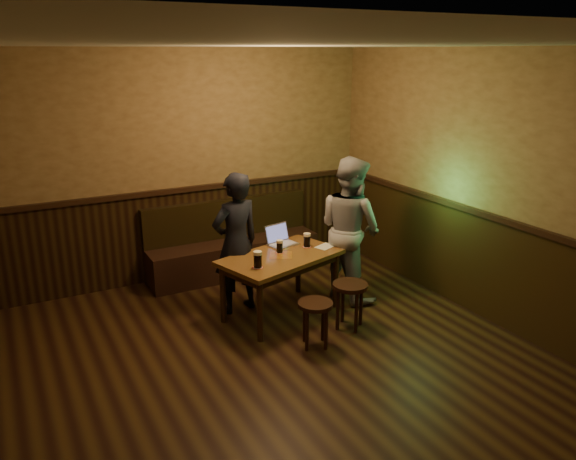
# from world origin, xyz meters

# --- Properties ---
(room) EXTENTS (5.04, 6.04, 2.84)m
(room) POSITION_xyz_m (0.00, 0.22, 1.20)
(room) COLOR black
(room) RESTS_ON ground
(bench) EXTENTS (2.20, 0.50, 0.95)m
(bench) POSITION_xyz_m (0.56, 2.75, 0.31)
(bench) COLOR black
(bench) RESTS_ON ground
(pub_table) EXTENTS (1.43, 1.06, 0.69)m
(pub_table) POSITION_xyz_m (0.56, 1.40, 0.59)
(pub_table) COLOR brown
(pub_table) RESTS_ON ground
(stool_left) EXTENTS (0.44, 0.44, 0.46)m
(stool_left) POSITION_xyz_m (0.54, 0.63, 0.37)
(stool_left) COLOR black
(stool_left) RESTS_ON ground
(stool_right) EXTENTS (0.39, 0.39, 0.49)m
(stool_right) POSITION_xyz_m (1.05, 0.79, 0.39)
(stool_right) COLOR black
(stool_right) RESTS_ON ground
(pint_left) EXTENTS (0.11, 0.11, 0.17)m
(pint_left) POSITION_xyz_m (0.20, 1.19, 0.77)
(pint_left) COLOR maroon
(pint_left) RESTS_ON pub_table
(pint_mid) EXTENTS (0.09, 0.09, 0.15)m
(pint_mid) POSITION_xyz_m (0.59, 1.47, 0.76)
(pint_mid) COLOR maroon
(pint_mid) RESTS_ON pub_table
(pint_right) EXTENTS (0.10, 0.10, 0.16)m
(pint_right) POSITION_xyz_m (0.94, 1.50, 0.76)
(pint_right) COLOR maroon
(pint_right) RESTS_ON pub_table
(laptop) EXTENTS (0.36, 0.31, 0.22)m
(laptop) POSITION_xyz_m (0.73, 1.72, 0.74)
(laptop) COLOR silver
(laptop) RESTS_ON pub_table
(menu) EXTENTS (0.26, 0.22, 0.00)m
(menu) POSITION_xyz_m (1.13, 1.41, 0.69)
(menu) COLOR silver
(menu) RESTS_ON pub_table
(person_suit) EXTENTS (0.62, 0.47, 1.56)m
(person_suit) POSITION_xyz_m (0.19, 1.73, 0.78)
(person_suit) COLOR black
(person_suit) RESTS_ON ground
(person_grey) EXTENTS (0.75, 0.90, 1.66)m
(person_grey) POSITION_xyz_m (1.49, 1.46, 0.83)
(person_grey) COLOR gray
(person_grey) RESTS_ON ground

